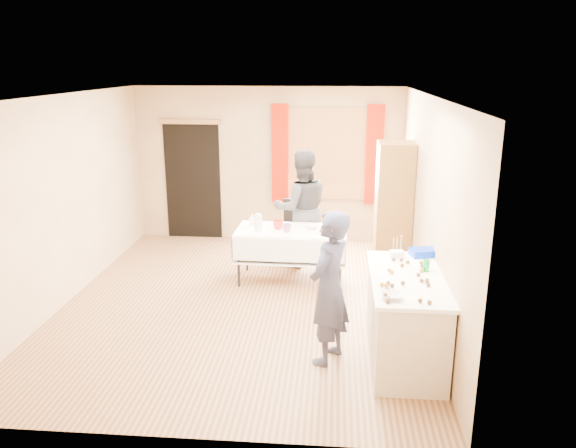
# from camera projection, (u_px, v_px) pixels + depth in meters

# --- Properties ---
(floor) EXTENTS (4.50, 5.50, 0.02)m
(floor) POSITION_uv_depth(u_px,v_px,m) (243.00, 302.00, 7.24)
(floor) COLOR #9E7047
(floor) RESTS_ON ground
(ceiling) EXTENTS (4.50, 5.50, 0.02)m
(ceiling) POSITION_uv_depth(u_px,v_px,m) (238.00, 95.00, 6.51)
(ceiling) COLOR white
(ceiling) RESTS_ON floor
(wall_back) EXTENTS (4.50, 0.02, 2.60)m
(wall_back) POSITION_uv_depth(u_px,v_px,m) (268.00, 165.00, 9.52)
(wall_back) COLOR tan
(wall_back) RESTS_ON floor
(wall_front) EXTENTS (4.50, 0.02, 2.60)m
(wall_front) POSITION_uv_depth(u_px,v_px,m) (181.00, 292.00, 4.23)
(wall_front) COLOR tan
(wall_front) RESTS_ON floor
(wall_left) EXTENTS (0.02, 5.50, 2.60)m
(wall_left) POSITION_uv_depth(u_px,v_px,m) (64.00, 200.00, 7.06)
(wall_left) COLOR tan
(wall_left) RESTS_ON floor
(wall_right) EXTENTS (0.02, 5.50, 2.60)m
(wall_right) POSITION_uv_depth(u_px,v_px,m) (428.00, 208.00, 6.69)
(wall_right) COLOR tan
(wall_right) RESTS_ON floor
(window_frame) EXTENTS (1.32, 0.06, 1.52)m
(window_frame) POSITION_uv_depth(u_px,v_px,m) (327.00, 154.00, 9.34)
(window_frame) COLOR olive
(window_frame) RESTS_ON wall_back
(window_pane) EXTENTS (1.20, 0.02, 1.40)m
(window_pane) POSITION_uv_depth(u_px,v_px,m) (327.00, 154.00, 9.33)
(window_pane) COLOR white
(window_pane) RESTS_ON wall_back
(curtain_left) EXTENTS (0.28, 0.06, 1.65)m
(curtain_left) POSITION_uv_depth(u_px,v_px,m) (280.00, 154.00, 9.36)
(curtain_left) COLOR #B01500
(curtain_left) RESTS_ON wall_back
(curtain_right) EXTENTS (0.28, 0.06, 1.65)m
(curtain_right) POSITION_uv_depth(u_px,v_px,m) (374.00, 155.00, 9.23)
(curtain_right) COLOR #B01500
(curtain_right) RESTS_ON wall_back
(doorway) EXTENTS (0.95, 0.04, 2.00)m
(doorway) POSITION_uv_depth(u_px,v_px,m) (193.00, 181.00, 9.68)
(doorway) COLOR black
(doorway) RESTS_ON floor
(door_lintel) EXTENTS (1.05, 0.06, 0.08)m
(door_lintel) POSITION_uv_depth(u_px,v_px,m) (190.00, 122.00, 9.37)
(door_lintel) COLOR olive
(door_lintel) RESTS_ON wall_back
(cabinet) EXTENTS (0.50, 0.60, 1.90)m
(cabinet) POSITION_uv_depth(u_px,v_px,m) (393.00, 208.00, 8.07)
(cabinet) COLOR brown
(cabinet) RESTS_ON floor
(counter) EXTENTS (0.74, 1.56, 0.91)m
(counter) POSITION_uv_depth(u_px,v_px,m) (405.00, 318.00, 5.74)
(counter) COLOR beige
(counter) RESTS_ON floor
(party_table) EXTENTS (1.55, 0.83, 0.75)m
(party_table) POSITION_uv_depth(u_px,v_px,m) (291.00, 250.00, 7.84)
(party_table) COLOR black
(party_table) RESTS_ON floor
(chair) EXTENTS (0.43, 0.43, 0.92)m
(chair) POSITION_uv_depth(u_px,v_px,m) (293.00, 241.00, 8.78)
(chair) COLOR black
(chair) RESTS_ON floor
(girl) EXTENTS (0.87, 0.83, 1.60)m
(girl) POSITION_uv_depth(u_px,v_px,m) (329.00, 288.00, 5.61)
(girl) COLOR #2A2C4A
(girl) RESTS_ON floor
(woman) EXTENTS (1.14, 1.03, 1.75)m
(woman) POSITION_uv_depth(u_px,v_px,m) (302.00, 209.00, 8.36)
(woman) COLOR black
(woman) RESTS_ON floor
(soda_can) EXTENTS (0.08, 0.08, 0.12)m
(soda_can) POSITION_uv_depth(u_px,v_px,m) (426.00, 266.00, 5.73)
(soda_can) COLOR #137D30
(soda_can) RESTS_ON counter
(mixing_bowl) EXTENTS (0.21, 0.21, 0.05)m
(mixing_bowl) POSITION_uv_depth(u_px,v_px,m) (392.00, 296.00, 5.08)
(mixing_bowl) COLOR white
(mixing_bowl) RESTS_ON counter
(foam_block) EXTENTS (0.16, 0.12, 0.08)m
(foam_block) POSITION_uv_depth(u_px,v_px,m) (397.00, 254.00, 6.13)
(foam_block) COLOR white
(foam_block) RESTS_ON counter
(blue_basket) EXTENTS (0.34, 0.27, 0.08)m
(blue_basket) POSITION_uv_depth(u_px,v_px,m) (424.00, 252.00, 6.20)
(blue_basket) COLOR #062BC1
(blue_basket) RESTS_ON counter
(pitcher) EXTENTS (0.13, 0.13, 0.22)m
(pitcher) POSITION_uv_depth(u_px,v_px,m) (258.00, 223.00, 7.65)
(pitcher) COLOR silver
(pitcher) RESTS_ON party_table
(cup_red) EXTENTS (0.20, 0.20, 0.12)m
(cup_red) POSITION_uv_depth(u_px,v_px,m) (278.00, 224.00, 7.78)
(cup_red) COLOR red
(cup_red) RESTS_ON party_table
(cup_rainbow) EXTENTS (0.19, 0.19, 0.11)m
(cup_rainbow) POSITION_uv_depth(u_px,v_px,m) (287.00, 228.00, 7.62)
(cup_rainbow) COLOR red
(cup_rainbow) RESTS_ON party_table
(small_bowl) EXTENTS (0.28, 0.28, 0.06)m
(small_bowl) POSITION_uv_depth(u_px,v_px,m) (312.00, 226.00, 7.79)
(small_bowl) COLOR white
(small_bowl) RESTS_ON party_table
(pastry_tray) EXTENTS (0.32, 0.26, 0.02)m
(pastry_tray) POSITION_uv_depth(u_px,v_px,m) (326.00, 232.00, 7.59)
(pastry_tray) COLOR white
(pastry_tray) RESTS_ON party_table
(bottle) EXTENTS (0.10, 0.10, 0.15)m
(bottle) POSITION_uv_depth(u_px,v_px,m) (252.00, 219.00, 7.97)
(bottle) COLOR white
(bottle) RESTS_ON party_table
(cake_balls) EXTENTS (0.50, 1.16, 0.04)m
(cake_balls) POSITION_uv_depth(u_px,v_px,m) (404.00, 280.00, 5.45)
(cake_balls) COLOR #3F2314
(cake_balls) RESTS_ON counter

